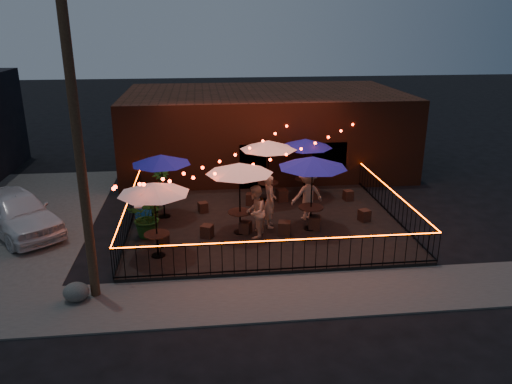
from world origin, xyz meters
TOP-DOWN VIEW (x-y plane):
  - ground at (0.00, 0.00)m, footprint 110.00×110.00m
  - patio at (0.00, 2.00)m, footprint 10.00×8.00m
  - sidewalk at (0.00, -3.25)m, footprint 18.00×2.50m
  - brick_building at (1.00, 9.99)m, footprint 14.00×8.00m
  - utility_pole at (-5.40, -2.60)m, footprint 0.26×0.26m
  - fence_front at (0.00, -2.00)m, footprint 10.00×0.04m
  - fence_left at (-5.00, 2.00)m, footprint 0.04×8.00m
  - fence_right at (5.00, 2.00)m, footprint 0.04×8.00m
  - festoon_lights at (-1.01, 1.70)m, footprint 10.02×8.72m
  - cafe_table_0 at (-3.80, -0.51)m, footprint 2.82×2.82m
  - cafe_table_1 at (-3.80, 2.95)m, footprint 2.72×2.72m
  - cafe_table_2 at (-0.99, 1.07)m, footprint 2.37×2.37m
  - cafe_table_3 at (0.46, 4.33)m, footprint 2.83×2.83m
  - cafe_table_4 at (1.60, 1.14)m, footprint 3.14×3.14m
  - cafe_table_5 at (2.11, 4.80)m, footprint 2.87×2.87m
  - bistro_chair_0 at (-3.68, 0.41)m, footprint 0.44×0.44m
  - bistro_chair_1 at (-2.19, 0.79)m, footprint 0.51×0.51m
  - bistro_chair_2 at (-4.35, 3.53)m, footprint 0.43×0.43m
  - bistro_chair_3 at (-2.30, 3.26)m, footprint 0.43×0.43m
  - bistro_chair_4 at (-0.81, 0.99)m, footprint 0.50×0.50m
  - bistro_chair_5 at (0.55, 0.69)m, footprint 0.51×0.51m
  - bistro_chair_6 at (-0.30, 3.91)m, footprint 0.49×0.49m
  - bistro_chair_7 at (1.03, 4.21)m, footprint 0.51×0.51m
  - bistro_chair_8 at (1.75, 1.09)m, footprint 0.52×0.52m
  - bistro_chair_9 at (3.80, 1.65)m, footprint 0.48×0.48m
  - bistro_chair_10 at (2.45, 4.36)m, footprint 0.46×0.46m
  - bistro_chair_11 at (3.86, 4.00)m, footprint 0.42×0.42m
  - patron_a at (0.14, 1.52)m, footprint 0.49×0.73m
  - patron_b at (-0.49, 0.66)m, footprint 0.98×1.11m
  - patron_c at (1.66, 2.12)m, footprint 1.41×1.01m
  - potted_shrub_a at (-4.21, 1.12)m, footprint 1.53×1.40m
  - potted_shrub_b at (-4.17, 2.63)m, footprint 0.77×0.63m
  - potted_shrub_c at (-4.04, 5.12)m, footprint 0.87×0.87m
  - cooler at (-4.50, 2.10)m, footprint 0.68×0.52m
  - boulder at (-5.86, -2.87)m, footprint 0.83×0.71m
  - car_white at (-9.05, 2.32)m, footprint 4.48×4.90m

SIDE VIEW (x-z plane):
  - ground at x=0.00m, z-range 0.00..0.00m
  - sidewalk at x=0.00m, z-range 0.00..0.05m
  - patio at x=0.00m, z-range 0.00..0.15m
  - boulder at x=-5.86m, z-range 0.00..0.62m
  - bistro_chair_0 at x=-3.68m, z-range 0.15..0.56m
  - bistro_chair_3 at x=-2.30m, z-range 0.15..0.56m
  - bistro_chair_11 at x=3.86m, z-range 0.15..0.58m
  - bistro_chair_9 at x=3.80m, z-range 0.15..0.59m
  - bistro_chair_4 at x=-0.81m, z-range 0.15..0.59m
  - bistro_chair_1 at x=-2.19m, z-range 0.15..0.60m
  - bistro_chair_10 at x=2.45m, z-range 0.15..0.61m
  - bistro_chair_2 at x=-4.35m, z-range 0.15..0.62m
  - bistro_chair_6 at x=-0.30m, z-range 0.15..0.63m
  - bistro_chair_8 at x=1.75m, z-range 0.15..0.65m
  - bistro_chair_5 at x=0.55m, z-range 0.15..0.65m
  - bistro_chair_7 at x=1.03m, z-range 0.15..0.66m
  - cooler at x=-4.50m, z-range 0.16..0.99m
  - fence_front at x=0.00m, z-range 0.14..1.18m
  - fence_left at x=-5.00m, z-range 0.14..1.18m
  - fence_right at x=5.00m, z-range 0.14..1.18m
  - potted_shrub_c at x=-4.04m, z-range 0.15..1.45m
  - car_white at x=-9.05m, z-range 0.00..1.62m
  - potted_shrub_b at x=-4.17m, z-range 0.15..1.50m
  - potted_shrub_a at x=-4.21m, z-range 0.15..1.61m
  - patron_b at x=-0.49m, z-range 0.15..2.04m
  - patron_c at x=1.66m, z-range 0.15..2.12m
  - patron_a at x=0.14m, z-range 0.15..2.13m
  - brick_building at x=1.00m, z-range 0.00..4.00m
  - cafe_table_1 at x=-3.80m, z-range 1.18..3.68m
  - cafe_table_0 at x=-3.80m, z-range 1.18..3.68m
  - cafe_table_5 at x=2.11m, z-range 1.20..3.73m
  - festoon_lights at x=-1.01m, z-range 1.86..3.18m
  - cafe_table_2 at x=-0.99m, z-range 1.23..3.84m
  - cafe_table_3 at x=0.46m, z-range 1.23..3.85m
  - cafe_table_4 at x=1.60m, z-range 1.28..4.02m
  - utility_pole at x=-5.40m, z-range 0.00..8.00m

